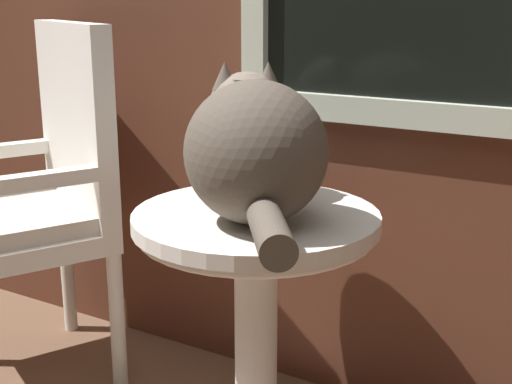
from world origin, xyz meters
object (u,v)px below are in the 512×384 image
wicker_side_table (256,295)px  wicker_chair (38,192)px  pewter_vase_with_ivy (261,163)px  cat (254,146)px

wicker_side_table → wicker_chair: wicker_chair is taller
wicker_side_table → pewter_vase_with_ivy: pewter_vase_with_ivy is taller
wicker_chair → pewter_vase_with_ivy: (0.71, 0.09, 0.15)m
wicker_chair → cat: wicker_chair is taller
wicker_side_table → cat: cat is taller
wicker_side_table → pewter_vase_with_ivy: size_ratio=2.15×
wicker_side_table → wicker_chair: bearing=177.6°
wicker_chair → cat: bearing=-4.7°
wicker_chair → pewter_vase_with_ivy: wicker_chair is taller
pewter_vase_with_ivy → wicker_chair: bearing=-172.4°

